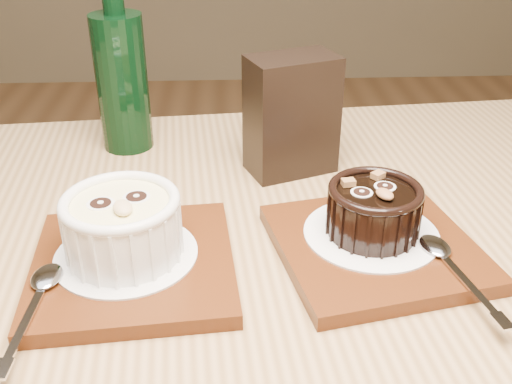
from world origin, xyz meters
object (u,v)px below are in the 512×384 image
table (227,355)px  condiment_stand (292,115)px  green_bottle (122,77)px  ramekin_dark (374,208)px  tray_right (375,247)px  tray_left (134,266)px  ramekin_white (122,223)px

table → condiment_stand: size_ratio=9.02×
green_bottle → ramekin_dark: bearing=-42.9°
ramekin_dark → green_bottle: green_bottle is taller
condiment_stand → green_bottle: bearing=159.3°
green_bottle → tray_right: bearing=-43.9°
tray_left → green_bottle: 0.29m
table → tray_right: size_ratio=7.02×
table → green_bottle: size_ratio=5.26×
tray_right → table: bearing=-165.8°
green_bottle → table: bearing=-67.0°
ramekin_dark → green_bottle: size_ratio=0.37×
tray_left → ramekin_white: size_ratio=1.71×
tray_left → tray_right: size_ratio=1.00×
table → ramekin_white: size_ratio=11.98×
table → green_bottle: green_bottle is taller
condiment_stand → ramekin_dark: bearing=-70.1°
tray_left → condiment_stand: (0.16, 0.20, 0.06)m
tray_right → green_bottle: bearing=136.1°
ramekin_white → ramekin_dark: (0.23, 0.02, -0.00)m
ramekin_white → tray_right: bearing=-15.7°
ramekin_white → tray_right: ramekin_white is taller
tray_left → condiment_stand: condiment_stand is taller
tray_right → ramekin_white: bearing=-176.7°
condiment_stand → ramekin_white: bearing=-130.9°
condiment_stand → green_bottle: (-0.21, 0.08, 0.02)m
ramekin_dark → condiment_stand: (-0.06, 0.17, 0.03)m
condiment_stand → tray_left: bearing=-129.0°
tray_left → ramekin_white: 0.04m
ramekin_dark → condiment_stand: 0.18m
ramekin_dark → green_bottle: (-0.27, 0.25, 0.05)m
condiment_stand → green_bottle: size_ratio=0.58×
condiment_stand → green_bottle: green_bottle is taller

